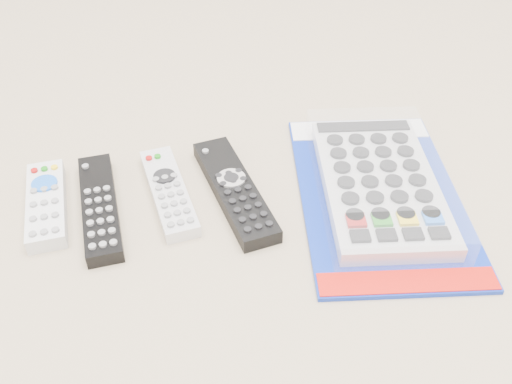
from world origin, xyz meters
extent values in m
plane|color=tan|center=(0.00, 0.00, 0.00)|extent=(5.00, 5.00, 0.00)
cube|color=silver|center=(-0.23, 0.04, 0.01)|extent=(0.05, 0.15, 0.02)
cylinder|color=blue|center=(-0.23, 0.07, 0.02)|extent=(0.03, 0.03, 0.00)
cube|color=black|center=(-0.17, 0.02, 0.01)|extent=(0.05, 0.19, 0.02)
cube|color=silver|center=(-0.08, 0.03, 0.01)|extent=(0.06, 0.18, 0.02)
cylinder|color=black|center=(-0.08, 0.05, 0.02)|extent=(0.03, 0.03, 0.00)
cube|color=black|center=(0.01, 0.01, 0.01)|extent=(0.08, 0.21, 0.02)
cylinder|color=silver|center=(0.00, 0.02, 0.02)|extent=(0.04, 0.04, 0.00)
cube|color=#0E299E|center=(0.19, -0.03, 0.00)|extent=(0.26, 0.37, 0.01)
cube|color=white|center=(0.21, 0.11, 0.01)|extent=(0.21, 0.08, 0.00)
cube|color=red|center=(0.16, -0.18, 0.01)|extent=(0.20, 0.07, 0.00)
cube|color=silver|center=(0.19, -0.03, 0.02)|extent=(0.19, 0.28, 0.02)
cube|color=white|center=(0.19, -0.03, 0.03)|extent=(0.21, 0.30, 0.04)
camera|label=1|loc=(-0.09, -0.54, 0.50)|focal=40.00mm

